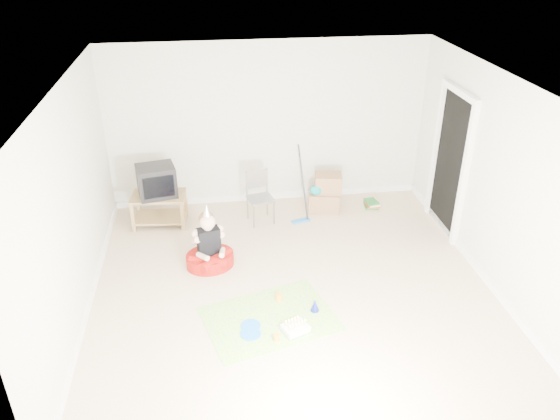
{
  "coord_description": "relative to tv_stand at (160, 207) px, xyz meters",
  "views": [
    {
      "loc": [
        -0.92,
        -5.6,
        4.15
      ],
      "look_at": [
        -0.1,
        0.4,
        0.9
      ],
      "focal_mm": 35.0,
      "sensor_mm": 36.0,
      "label": 1
    }
  ],
  "objects": [
    {
      "name": "doorway_recess",
      "position": [
        4.22,
        -0.67,
        0.73
      ],
      "size": [
        0.02,
        0.9,
        2.05
      ],
      "primitive_type": "cube",
      "color": "black",
      "rests_on": "ground"
    },
    {
      "name": "ground",
      "position": [
        1.74,
        -1.87,
        -0.29
      ],
      "size": [
        5.0,
        5.0,
        0.0
      ],
      "primitive_type": "plane",
      "color": "beige",
      "rests_on": "ground"
    },
    {
      "name": "book_pile",
      "position": [
        3.37,
        0.12,
        -0.24
      ],
      "size": [
        0.24,
        0.29,
        0.12
      ],
      "color": "#23692A",
      "rests_on": "ground"
    },
    {
      "name": "tv_stand",
      "position": [
        0.0,
        0.0,
        0.0
      ],
      "size": [
        0.83,
        0.56,
        0.49
      ],
      "color": "olive",
      "rests_on": "ground"
    },
    {
      "name": "blue_plate_near",
      "position": [
        1.15,
        -2.57,
        -0.28
      ],
      "size": [
        0.25,
        0.25,
        0.01
      ],
      "primitive_type": "cylinder",
      "rotation": [
        0.0,
        0.0,
        0.1
      ],
      "color": "blue",
      "rests_on": "party_mat"
    },
    {
      "name": "floor_mop",
      "position": [
        2.14,
        -0.23,
        -0.03
      ],
      "size": [
        0.3,
        0.37,
        1.15
      ],
      "color": "blue",
      "rests_on": "ground"
    },
    {
      "name": "seated_woman",
      "position": [
        0.72,
        -1.24,
        -0.09
      ],
      "size": [
        0.78,
        0.78,
        0.93
      ],
      "color": "#A4150F",
      "rests_on": "ground"
    },
    {
      "name": "blue_party_hat",
      "position": [
        1.93,
        -2.39,
        -0.21
      ],
      "size": [
        0.14,
        0.14,
        0.16
      ],
      "primitive_type": "cone",
      "rotation": [
        0.0,
        0.0,
        0.47
      ],
      "color": "#1721A3",
      "rests_on": "party_mat"
    },
    {
      "name": "cardboard_boxes",
      "position": [
        2.59,
        0.13,
        -0.0
      ],
      "size": [
        0.55,
        0.45,
        0.6
      ],
      "color": "#976D49",
      "rests_on": "ground"
    },
    {
      "name": "orange_cup_far",
      "position": [
        1.41,
        -2.85,
        -0.24
      ],
      "size": [
        0.08,
        0.08,
        0.08
      ],
      "primitive_type": "cylinder",
      "rotation": [
        0.0,
        0.0,
        -0.08
      ],
      "color": "orange",
      "rests_on": "party_mat"
    },
    {
      "name": "birthday_cake",
      "position": [
        1.64,
        -2.73,
        -0.25
      ],
      "size": [
        0.35,
        0.32,
        0.14
      ],
      "color": "white",
      "rests_on": "party_mat"
    },
    {
      "name": "folding_chair",
      "position": [
        1.52,
        -0.13,
        0.1
      ],
      "size": [
        0.43,
        0.42,
        0.81
      ],
      "color": "gray",
      "rests_on": "ground"
    },
    {
      "name": "party_mat",
      "position": [
        1.38,
        -2.47,
        -0.29
      ],
      "size": [
        1.71,
        1.43,
        0.01
      ],
      "primitive_type": "cube",
      "rotation": [
        0.0,
        0.0,
        0.27
      ],
      "color": "#F7347D",
      "rests_on": "ground"
    },
    {
      "name": "crt_tv",
      "position": [
        0.0,
        -0.0,
        0.44
      ],
      "size": [
        0.62,
        0.55,
        0.47
      ],
      "primitive_type": "cube",
      "rotation": [
        0.0,
        0.0,
        0.21
      ],
      "color": "black",
      "rests_on": "tv_stand"
    },
    {
      "name": "blue_plate_far",
      "position": [
        1.14,
        -2.71,
        -0.28
      ],
      "size": [
        0.32,
        0.32,
        0.01
      ],
      "primitive_type": "cylinder",
      "rotation": [
        0.0,
        0.0,
        0.49
      ],
      "color": "blue",
      "rests_on": "party_mat"
    },
    {
      "name": "orange_cup_near",
      "position": [
        1.53,
        -2.14,
        -0.24
      ],
      "size": [
        0.11,
        0.11,
        0.09
      ],
      "primitive_type": "cylinder",
      "rotation": [
        0.0,
        0.0,
        0.57
      ],
      "color": "orange",
      "rests_on": "party_mat"
    }
  ]
}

